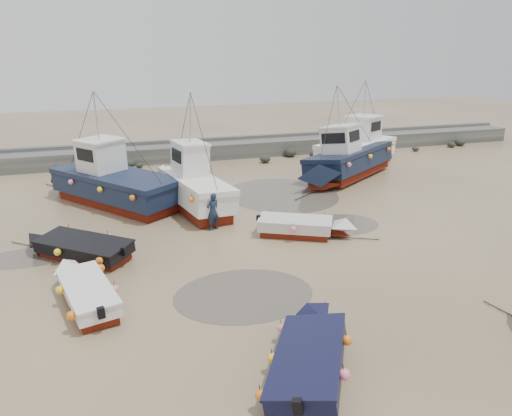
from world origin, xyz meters
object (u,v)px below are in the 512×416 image
Objects in this scene: person at (213,230)px; cabin_boat_0 at (109,181)px; dinghy_0 at (86,288)px; dinghy_4 at (78,245)px; cabin_boat_3 at (361,147)px; cabin_boat_1 at (190,184)px; cabin_boat_2 at (347,160)px; dinghy_5 at (303,225)px; dinghy_1 at (314,353)px.

cabin_boat_0 is at bearing -72.65° from person.
dinghy_4 is at bearing 82.31° from dinghy_0.
cabin_boat_1 is at bearing -94.89° from cabin_boat_3.
dinghy_4 is 0.56× the size of cabin_boat_1.
cabin_boat_2 is (15.47, 0.78, 0.01)m from cabin_boat_0.
cabin_boat_1 is (-4.15, 5.91, 0.81)m from dinghy_5.
dinghy_0 is 11.05m from cabin_boat_1.
cabin_boat_2 reaches higher than dinghy_5.
dinghy_1 is 1.09× the size of dinghy_4.
dinghy_1 is at bearing -57.49° from dinghy_0.
cabin_boat_0 is (-4.45, 17.91, 0.75)m from dinghy_1.
cabin_boat_2 is at bearing -166.58° from person.
dinghy_4 is at bearing -137.71° from cabin_boat_0.
cabin_boat_1 is at bearing -103.73° from person.
cabin_boat_2 is at bearing 6.01° from cabin_boat_1.
person is (0.05, 11.76, -0.54)m from dinghy_1.
cabin_boat_3 is at bearing -161.85° from person.
cabin_boat_3 is at bearing 169.76° from dinghy_5.
dinghy_1 and dinghy_5 have the same top height.
dinghy_5 is at bearing 106.65° from cabin_boat_2.
person is at bearing -83.30° from cabin_boat_3.
dinghy_5 is 2.87× the size of person.
dinghy_4 is 0.52× the size of cabin_boat_0.
cabin_boat_1 reaches higher than dinghy_1.
dinghy_1 is 0.58× the size of cabin_boat_2.
cabin_boat_2 is at bearing 90.13° from dinghy_1.
cabin_boat_0 reaches higher than dinghy_1.
cabin_boat_1 is 5.14× the size of person.
cabin_boat_3 is 5.16× the size of person.
cabin_boat_2 is (16.88, 12.68, 0.76)m from dinghy_0.
dinghy_1 is 1.09× the size of dinghy_5.
cabin_boat_1 and cabin_boat_3 have the same top height.
cabin_boat_2 and cabin_boat_3 have the same top height.
dinghy_4 is 19.13m from cabin_boat_2.
cabin_boat_0 is at bearing 140.51° from cabin_boat_1.
cabin_boat_3 reaches higher than dinghy_4.
cabin_boat_1 is at bearing 47.97° from dinghy_0.
cabin_boat_1 is at bearing -116.39° from dinghy_5.
dinghy_5 is 0.52× the size of cabin_boat_0.
dinghy_4 is (-6.15, 10.30, -0.00)m from dinghy_1.
cabin_boat_3 is (10.26, 12.75, 0.78)m from dinghy_5.
cabin_boat_2 is 4.80m from cabin_boat_3.
dinghy_5 is 0.53× the size of cabin_boat_2.
dinghy_4 is (-0.30, 4.28, -0.01)m from dinghy_0.
cabin_boat_1 is 15.94m from cabin_boat_3.
person is (5.90, 5.75, -0.55)m from dinghy_0.
cabin_boat_0 is at bearing 57.83° from cabin_boat_2.
dinghy_5 is 11.60m from cabin_boat_2.
person is (-10.98, -6.93, -1.30)m from cabin_boat_2.
cabin_boat_3 reaches higher than person.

